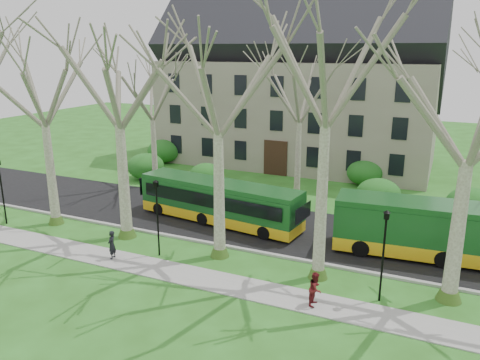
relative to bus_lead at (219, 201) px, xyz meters
name	(u,v)px	position (x,y,z in m)	size (l,w,h in m)	color
ground	(265,267)	(5.22, -4.98, -1.48)	(120.00, 120.00, 0.00)	#285C1A
sidewalk	(247,288)	(5.22, -7.48, -1.45)	(70.00, 2.00, 0.06)	gray
road	(297,231)	(5.22, 0.52, -1.45)	(80.00, 8.00, 0.06)	black
curb	(275,255)	(5.22, -3.48, -1.41)	(80.00, 0.25, 0.14)	#A5A39E
building	(298,81)	(-0.78, 19.02, 6.58)	(26.50, 12.20, 16.00)	gray
tree_row_verge	(270,136)	(5.22, -4.68, 5.52)	(49.00, 7.00, 14.00)	gray
tree_row_far	(305,124)	(3.89, 6.02, 4.52)	(33.00, 7.00, 12.00)	gray
lamp_row	(259,229)	(5.22, -5.98, 1.09)	(36.22, 0.22, 4.30)	black
hedges	(274,176)	(0.55, 9.02, -0.48)	(30.60, 8.60, 2.00)	#1C631F
bus_lead	(219,201)	(0.00, 0.00, 0.00)	(11.39, 2.37, 2.85)	#164F1E
bus_follow	(458,233)	(14.34, -0.02, 0.19)	(12.88, 2.68, 3.22)	#164F1E
pedestrian_a	(112,245)	(-2.83, -7.48, -0.62)	(0.59, 0.38, 1.61)	black
pedestrian_b	(316,289)	(8.63, -7.63, -0.64)	(0.76, 0.60, 1.57)	maroon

